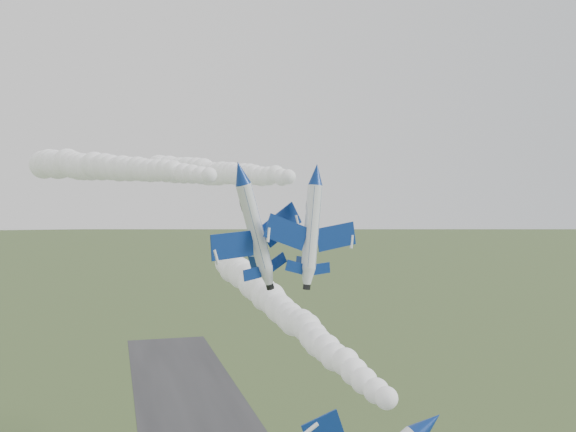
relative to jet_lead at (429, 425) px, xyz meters
name	(u,v)px	position (x,y,z in m)	size (l,w,h in m)	color
jet_lead	(429,425)	(0.00, 0.00, 0.00)	(6.39, 13.61, 9.46)	white
smoke_trail_jet_lead	(276,304)	(-0.34, 40.61, 1.93)	(4.89, 73.99, 4.89)	white
jet_pair_left	(241,172)	(-7.52, 27.39, 18.22)	(11.60, 13.91, 4.64)	white
smoke_trail_jet_pair_left	(110,168)	(-20.97, 55.62, 19.96)	(4.86, 54.47, 4.86)	white
jet_pair_right	(317,174)	(1.06, 28.00, 18.18)	(11.72, 13.74, 3.48)	white
smoke_trail_jet_pair_right	(210,172)	(-6.36, 56.96, 19.55)	(4.62, 52.07, 4.62)	white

